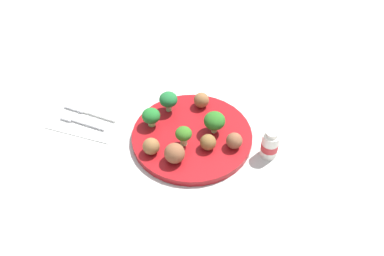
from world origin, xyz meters
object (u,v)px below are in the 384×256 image
object	(u,v)px
broccoli_floret_front_left	(168,100)
knife	(88,111)
meatball_center	(208,142)
yogurt_bottle	(270,145)
fork	(81,121)
meatball_back_left	(151,146)
meatball_mid_left	(175,153)
meatball_back_right	(234,141)
napkin	(87,118)
meatball_front_right	(202,100)
broccoli_floret_center	(214,121)
broccoli_floret_front_right	(151,116)
broccoli_floret_mid_right	(184,134)
plate	(192,136)

from	to	relation	value
broccoli_floret_front_left	knife	distance (m)	0.21
meatball_center	yogurt_bottle	distance (m)	0.14
fork	meatball_back_left	bearing A→B (deg)	162.36
meatball_mid_left	meatball_back_right	size ratio (longest dim) A/B	1.23
meatball_back_left	napkin	world-z (taller)	meatball_back_left
meatball_front_right	knife	world-z (taller)	meatball_front_right
meatball_mid_left	meatball_center	bearing A→B (deg)	-140.26
broccoli_floret_center	meatball_back_left	xyz separation A→B (m)	(0.12, 0.10, -0.01)
meatball_back_left	broccoli_floret_front_left	bearing A→B (deg)	-90.29
broccoli_floret_front_right	meatball_back_left	xyz separation A→B (m)	(-0.03, 0.08, -0.01)
meatball_front_right	meatball_back_left	xyz separation A→B (m)	(0.08, 0.17, 0.00)
meatball_back_left	knife	xyz separation A→B (m)	(0.20, -0.10, -0.03)
meatball_back_left	yogurt_bottle	distance (m)	0.26
broccoli_floret_mid_right	meatball_back_right	world-z (taller)	broccoli_floret_mid_right
broccoli_floret_front_left	broccoli_floret_center	world-z (taller)	broccoli_floret_center
meatball_center	meatball_back_right	bearing A→B (deg)	-162.52
broccoli_floret_front_left	meatball_mid_left	distance (m)	0.16
broccoli_floret_mid_right	meatball_mid_left	bearing A→B (deg)	81.77
broccoli_floret_center	napkin	bearing A→B (deg)	2.77
meatball_center	fork	world-z (taller)	meatball_center
meatball_back_right	meatball_front_right	distance (m)	0.15
meatball_back_left	broccoli_floret_center	bearing A→B (deg)	-142.12
meatball_mid_left	napkin	world-z (taller)	meatball_mid_left
fork	knife	world-z (taller)	same
plate	meatball_front_right	world-z (taller)	meatball_front_right
broccoli_floret_front_left	knife	world-z (taller)	broccoli_floret_front_left
meatball_mid_left	meatball_front_right	bearing A→B (deg)	-95.81
broccoli_floret_mid_right	broccoli_floret_center	xyz separation A→B (m)	(-0.06, -0.06, 0.00)
meatball_back_left	napkin	xyz separation A→B (m)	(0.19, -0.08, -0.03)
broccoli_floret_front_right	meatball_back_right	size ratio (longest dim) A/B	1.24
meatball_back_right	napkin	bearing A→B (deg)	-3.33
broccoli_floret_center	broccoli_floret_mid_right	bearing A→B (deg)	43.22
meatball_back_right	meatball_back_left	xyz separation A→B (m)	(0.18, 0.06, 0.00)
broccoli_floret_front_left	meatball_center	world-z (taller)	broccoli_floret_front_left
meatball_back_right	broccoli_floret_front_left	bearing A→B (deg)	-25.26
napkin	meatball_back_right	bearing A→B (deg)	176.67
meatball_back_left	napkin	bearing A→B (deg)	-22.84
broccoli_floret_center	knife	size ratio (longest dim) A/B	0.37
broccoli_floret_mid_right	fork	distance (m)	0.27
broccoli_floret_front_right	meatball_center	xyz separation A→B (m)	(-0.14, 0.04, -0.01)
meatball_back_left	meatball_back_right	bearing A→B (deg)	-161.40
yogurt_bottle	knife	bearing A→B (deg)	-4.12
meatball_back_left	yogurt_bottle	bearing A→B (deg)	-165.22
plate	napkin	world-z (taller)	plate
broccoli_floret_front_right	meatball_mid_left	xyz separation A→B (m)	(-0.08, 0.09, -0.00)
broccoli_floret_center	meatball_front_right	size ratio (longest dim) A/B	1.44
broccoli_floret_front_right	fork	xyz separation A→B (m)	(0.17, 0.02, -0.04)
plate	broccoli_floret_center	xyz separation A→B (m)	(-0.05, -0.02, 0.04)
meatball_mid_left	yogurt_bottle	xyz separation A→B (m)	(-0.20, -0.08, -0.01)
meatball_mid_left	meatball_back_left	bearing A→B (deg)	-11.03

